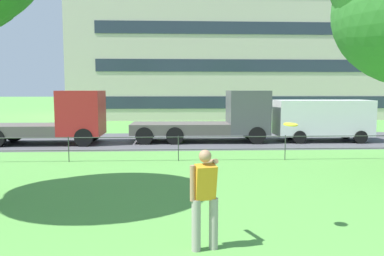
% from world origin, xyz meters
% --- Properties ---
extents(street_strip, '(80.00, 7.06, 0.01)m').
position_xyz_m(street_strip, '(0.00, 18.93, 0.00)').
color(street_strip, '#4C4C51').
rests_on(street_strip, ground).
extents(park_fence, '(34.15, 0.04, 1.00)m').
position_xyz_m(park_fence, '(0.00, 12.98, 0.67)').
color(park_fence, '#333833').
rests_on(park_fence, ground).
extents(person_thrower, '(0.50, 0.85, 1.78)m').
position_xyz_m(person_thrower, '(0.37, 4.71, 0.96)').
color(person_thrower, gray).
rests_on(person_thrower, ground).
extents(frisbee, '(0.33, 0.33, 0.06)m').
position_xyz_m(frisbee, '(2.07, 5.42, 2.14)').
color(frisbee, yellow).
extents(flatbed_truck_center, '(7.32, 2.47, 2.75)m').
position_xyz_m(flatbed_truck_center, '(-6.42, 18.01, 1.22)').
color(flatbed_truck_center, '#B22323').
rests_on(flatbed_truck_center, ground).
extents(flatbed_truck_far_left, '(7.34, 2.53, 2.75)m').
position_xyz_m(flatbed_truck_far_left, '(2.33, 18.47, 1.22)').
color(flatbed_truck_far_left, '#4C4C51').
rests_on(flatbed_truck_far_left, ground).
extents(panel_van_far_right, '(5.05, 2.21, 2.24)m').
position_xyz_m(panel_van_far_right, '(7.88, 18.31, 1.27)').
color(panel_van_far_right, white).
rests_on(panel_van_far_right, ground).
extents(apartment_building_background, '(34.31, 15.00, 16.88)m').
position_xyz_m(apartment_building_background, '(7.25, 39.45, 8.44)').
color(apartment_building_background, beige).
rests_on(apartment_building_background, ground).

